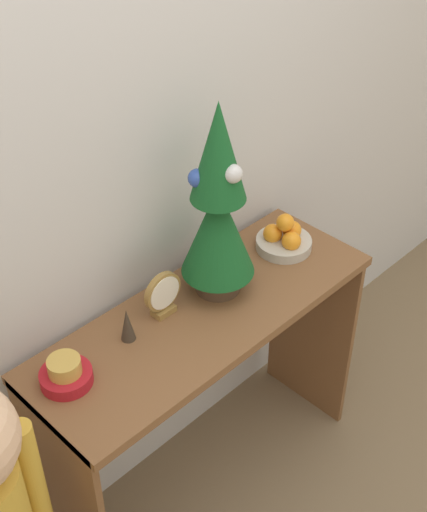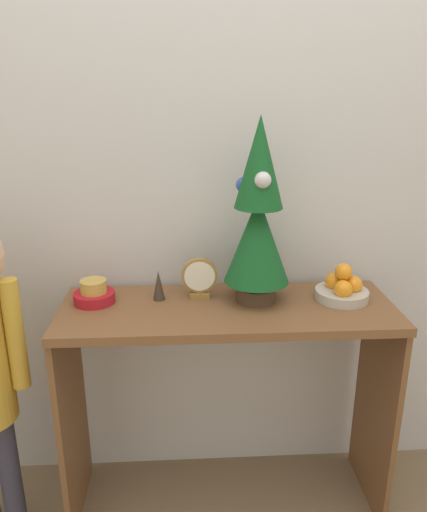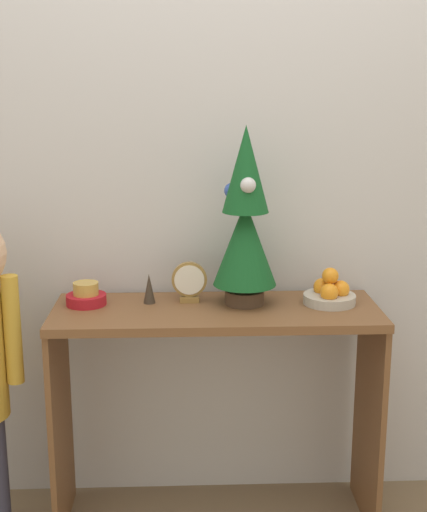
{
  "view_description": "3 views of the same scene",
  "coord_description": "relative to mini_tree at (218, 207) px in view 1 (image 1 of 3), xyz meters",
  "views": [
    {
      "loc": [
        -1.09,
        -0.92,
        2.22
      ],
      "look_at": [
        -0.0,
        0.16,
        1.04
      ],
      "focal_mm": 50.0,
      "sensor_mm": 36.0,
      "label": 1
    },
    {
      "loc": [
        -0.14,
        -1.32,
        1.51
      ],
      "look_at": [
        -0.05,
        0.22,
        0.98
      ],
      "focal_mm": 35.0,
      "sensor_mm": 36.0,
      "label": 2
    },
    {
      "loc": [
        -0.1,
        -2.13,
        1.56
      ],
      "look_at": [
        -0.01,
        0.23,
        0.99
      ],
      "focal_mm": 50.0,
      "sensor_mm": 36.0,
      "label": 3
    }
  ],
  "objects": [
    {
      "name": "figurine",
      "position": [
        -0.33,
        0.02,
        -0.24
      ],
      "size": [
        0.04,
        0.04,
        0.11
      ],
      "color": "#382D23",
      "rests_on": "console_table"
    },
    {
      "name": "fruit_bowl",
      "position": [
        0.3,
        -0.01,
        -0.26
      ],
      "size": [
        0.18,
        0.18,
        0.13
      ],
      "color": "#B7B2A8",
      "rests_on": "console_table"
    },
    {
      "name": "console_table",
      "position": [
        -0.1,
        -0.05,
        -0.49
      ],
      "size": [
        1.12,
        0.4,
        0.81
      ],
      "color": "brown",
      "rests_on": "ground_plane"
    },
    {
      "name": "singing_bowl",
      "position": [
        -0.55,
        0.01,
        -0.26
      ],
      "size": [
        0.14,
        0.14,
        0.08
      ],
      "color": "#AD1923",
      "rests_on": "console_table"
    },
    {
      "name": "back_wall",
      "position": [
        -0.1,
        0.2,
        0.14
      ],
      "size": [
        7.0,
        0.05,
        2.5
      ],
      "primitive_type": "cube",
      "color": "silver",
      "rests_on": "ground_plane"
    },
    {
      "name": "ground_plane",
      "position": [
        -0.1,
        -0.25,
        -1.11
      ],
      "size": [
        12.0,
        12.0,
        0.0
      ],
      "primitive_type": "plane",
      "color": "#7A664C"
    },
    {
      "name": "desk_clock",
      "position": [
        -0.19,
        0.03,
        -0.22
      ],
      "size": [
        0.12,
        0.04,
        0.14
      ],
      "color": "olive",
      "rests_on": "console_table"
    },
    {
      "name": "mini_tree",
      "position": [
        0.0,
        0.0,
        0.0
      ],
      "size": [
        0.22,
        0.22,
        0.62
      ],
      "color": "#4C3828",
      "rests_on": "console_table"
    }
  ]
}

